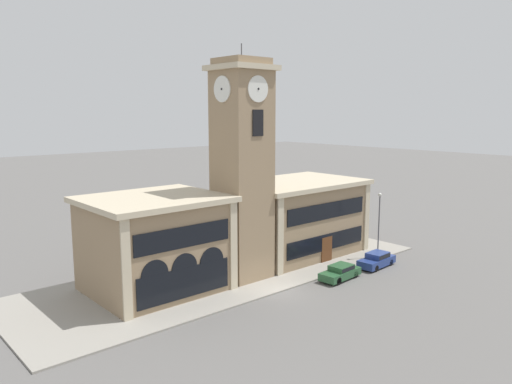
{
  "coord_description": "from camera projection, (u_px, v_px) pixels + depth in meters",
  "views": [
    {
      "loc": [
        -27.96,
        -28.46,
        14.96
      ],
      "look_at": [
        -0.18,
        3.02,
        8.17
      ],
      "focal_mm": 35.0,
      "sensor_mm": 36.0,
      "label": 1
    }
  ],
  "objects": [
    {
      "name": "sidewalk_kerb",
      "position": [
        230.0,
        272.0,
        46.84
      ],
      "size": [
        40.01,
        13.87,
        0.15
      ],
      "color": "gray",
      "rests_on": "ground_plane"
    },
    {
      "name": "parked_car_mid",
      "position": [
        377.0,
        259.0,
        48.5
      ],
      "size": [
        4.46,
        2.06,
        1.41
      ],
      "rotation": [
        0.0,
        0.0,
        3.21
      ],
      "color": "navy",
      "rests_on": "ground_plane"
    },
    {
      "name": "town_hall_right_wing",
      "position": [
        295.0,
        217.0,
        52.58
      ],
      "size": [
        14.34,
        9.55,
        7.8
      ],
      "color": "#937A5B",
      "rests_on": "ground_plane"
    },
    {
      "name": "clock_tower",
      "position": [
        242.0,
        171.0,
        43.91
      ],
      "size": [
        4.83,
        4.83,
        20.65
      ],
      "color": "#937A5B",
      "rests_on": "ground_plane"
    },
    {
      "name": "town_hall_left_wing",
      "position": [
        155.0,
        244.0,
        41.6
      ],
      "size": [
        11.12,
        9.55,
        8.05
      ],
      "color": "#937A5B",
      "rests_on": "ground_plane"
    },
    {
      "name": "ground_plane",
      "position": [
        281.0,
        292.0,
        41.71
      ],
      "size": [
        300.0,
        300.0,
        0.0
      ],
      "primitive_type": "plane",
      "color": "#605E5B"
    },
    {
      "name": "parked_car_near",
      "position": [
        340.0,
        272.0,
        44.88
      ],
      "size": [
        4.39,
        2.03,
        1.32
      ],
      "rotation": [
        0.0,
        0.0,
        3.21
      ],
      "color": "#285633",
      "rests_on": "ground_plane"
    },
    {
      "name": "street_lamp",
      "position": [
        379.0,
        216.0,
        50.57
      ],
      "size": [
        0.36,
        0.36,
        6.71
      ],
      "color": "#4C4C51",
      "rests_on": "sidewalk_kerb"
    }
  ]
}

